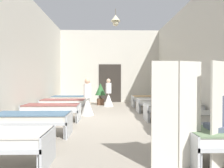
% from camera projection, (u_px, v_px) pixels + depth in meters
% --- Properties ---
extents(ground_plane, '(6.85, 13.04, 0.10)m').
position_uv_depth(ground_plane, '(113.00, 122.00, 7.26)').
color(ground_plane, '#9E9384').
extents(room_shell, '(6.65, 12.64, 4.57)m').
position_uv_depth(room_shell, '(112.00, 58.00, 8.57)').
color(room_shell, beige).
rests_on(room_shell, ground).
extents(bed_left_row_1, '(1.90, 0.84, 0.57)m').
position_uv_depth(bed_left_row_1, '(32.00, 118.00, 5.30)').
color(bed_left_row_1, '#B7BCC1').
rests_on(bed_left_row_1, ground).
extents(bed_right_row_1, '(1.90, 0.84, 0.57)m').
position_uv_depth(bed_right_row_1, '(195.00, 118.00, 5.40)').
color(bed_right_row_1, '#B7BCC1').
rests_on(bed_right_row_1, ground).
extents(bed_left_row_2, '(1.90, 0.84, 0.57)m').
position_uv_depth(bed_left_row_2, '(52.00, 108.00, 7.20)').
color(bed_left_row_2, '#B7BCC1').
rests_on(bed_left_row_2, ground).
extents(bed_right_row_2, '(1.90, 0.84, 0.57)m').
position_uv_depth(bed_right_row_2, '(172.00, 108.00, 7.30)').
color(bed_right_row_2, '#B7BCC1').
rests_on(bed_right_row_2, ground).
extents(bed_left_row_3, '(1.90, 0.84, 0.57)m').
position_uv_depth(bed_left_row_3, '(63.00, 102.00, 9.10)').
color(bed_left_row_3, '#B7BCC1').
rests_on(bed_left_row_3, ground).
extents(bed_right_row_3, '(1.90, 0.84, 0.57)m').
position_uv_depth(bed_right_row_3, '(159.00, 102.00, 9.20)').
color(bed_right_row_3, '#B7BCC1').
rests_on(bed_right_row_3, ground).
extents(bed_left_row_4, '(1.90, 0.84, 0.57)m').
position_uv_depth(bed_left_row_4, '(71.00, 98.00, 11.00)').
color(bed_left_row_4, '#B7BCC1').
rests_on(bed_left_row_4, ground).
extents(bed_right_row_4, '(1.90, 0.84, 0.57)m').
position_uv_depth(bed_right_row_4, '(150.00, 98.00, 11.10)').
color(bed_right_row_4, '#B7BCC1').
rests_on(bed_right_row_4, ground).
extents(nurse_near_aisle, '(0.52, 0.52, 1.49)m').
position_uv_depth(nurse_near_aisle, '(109.00, 96.00, 11.18)').
color(nurse_near_aisle, white).
rests_on(nurse_near_aisle, ground).
extents(nurse_mid_aisle, '(0.52, 0.52, 1.49)m').
position_uv_depth(nurse_mid_aisle, '(87.00, 102.00, 8.41)').
color(nurse_mid_aisle, white).
rests_on(nurse_mid_aisle, ground).
extents(patient_seated_primary, '(0.44, 0.44, 0.80)m').
position_uv_depth(patient_seated_primary, '(222.00, 112.00, 3.50)').
color(patient_seated_primary, '#515B70').
rests_on(patient_seated_primary, bed_right_row_0).
extents(patient_seated_secondary, '(0.44, 0.44, 0.80)m').
position_uv_depth(patient_seated_secondary, '(162.00, 95.00, 7.36)').
color(patient_seated_secondary, '#515B70').
rests_on(patient_seated_secondary, bed_right_row_2).
extents(potted_plant, '(0.59, 0.59, 1.22)m').
position_uv_depth(potted_plant, '(100.00, 92.00, 11.89)').
color(potted_plant, brown).
rests_on(potted_plant, ground).
extents(privacy_screen, '(1.23, 0.28, 1.70)m').
position_uv_depth(privacy_screen, '(191.00, 115.00, 3.31)').
color(privacy_screen, silver).
rests_on(privacy_screen, ground).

